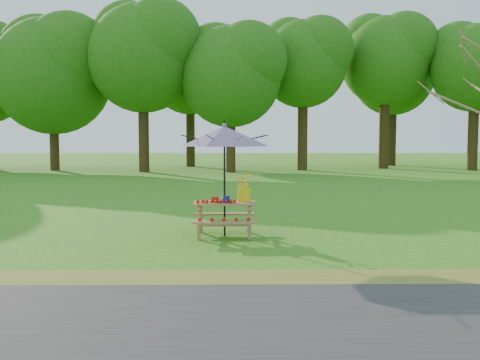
{
  "coord_description": "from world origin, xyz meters",
  "views": [
    {
      "loc": [
        -4.08,
        -9.82,
        1.91
      ],
      "look_at": [
        -3.96,
        0.5,
        1.1
      ],
      "focal_mm": 40.0,
      "sensor_mm": 36.0,
      "label": 1
    }
  ],
  "objects": [
    {
      "name": "ground",
      "position": [
        0.0,
        0.0,
        0.0
      ],
      "size": [
        120.0,
        120.0,
        0.0
      ],
      "primitive_type": "plane",
      "color": "#257416",
      "rests_on": "ground"
    },
    {
      "name": "flower_bucket",
      "position": [
        -3.88,
        0.6,
        0.97
      ],
      "size": [
        0.38,
        0.35,
        0.56
      ],
      "color": "yellow",
      "rests_on": "picnic_table"
    },
    {
      "name": "patio_umbrella",
      "position": [
        -4.26,
        0.5,
        1.95
      ],
      "size": [
        2.37,
        2.37,
        2.25
      ],
      "color": "black",
      "rests_on": "ground"
    },
    {
      "name": "picnic_table",
      "position": [
        -4.26,
        0.5,
        0.33
      ],
      "size": [
        1.2,
        1.32,
        0.67
      ],
      "color": "#996D45",
      "rests_on": "ground"
    },
    {
      "name": "tomatoes_row",
      "position": [
        -4.41,
        0.32,
        0.71
      ],
      "size": [
        0.77,
        0.13,
        0.07
      ],
      "primitive_type": null,
      "color": "red",
      "rests_on": "picnic_table"
    },
    {
      "name": "treeline",
      "position": [
        0.0,
        22.0,
        8.0
      ],
      "size": [
        60.0,
        12.0,
        16.0
      ],
      "primitive_type": null,
      "color": "#215E10",
      "rests_on": "ground"
    },
    {
      "name": "produce_bins",
      "position": [
        -4.31,
        0.49,
        0.72
      ],
      "size": [
        0.35,
        0.37,
        0.13
      ],
      "color": "#AF1C0E",
      "rests_on": "picnic_table"
    }
  ]
}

